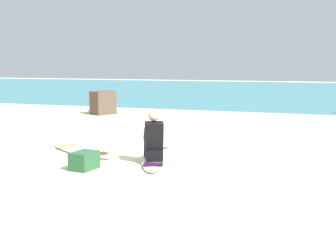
# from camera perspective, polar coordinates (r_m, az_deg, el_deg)

# --- Properties ---
(ground_plane) EXTENTS (80.00, 80.00, 0.00)m
(ground_plane) POSITION_cam_1_polar(r_m,az_deg,el_deg) (8.60, -3.79, -4.73)
(ground_plane) COLOR beige
(sea) EXTENTS (80.00, 28.00, 0.10)m
(sea) POSITION_cam_1_polar(r_m,az_deg,el_deg) (29.20, 12.52, 4.15)
(sea) COLOR teal
(sea) RESTS_ON ground
(breaking_foam) EXTENTS (80.00, 0.90, 0.11)m
(breaking_foam) POSITION_cam_1_polar(r_m,az_deg,el_deg) (15.71, 6.85, 1.20)
(breaking_foam) COLOR white
(breaking_foam) RESTS_ON ground
(surfboard_main) EXTENTS (1.26, 2.59, 0.08)m
(surfboard_main) POSITION_cam_1_polar(r_m,az_deg,el_deg) (8.57, -1.65, -4.51)
(surfboard_main) COLOR white
(surfboard_main) RESTS_ON ground
(surfer_seated) EXTENTS (0.60, 0.77, 0.95)m
(surfer_seated) POSITION_cam_1_polar(r_m,az_deg,el_deg) (8.12, -1.93, -2.32)
(surfer_seated) COLOR black
(surfer_seated) RESTS_ON surfboard_main
(surfboard_spare_near) EXTENTS (2.03, 1.36, 0.08)m
(surfboard_spare_near) POSITION_cam_1_polar(r_m,az_deg,el_deg) (9.31, -11.47, -3.66)
(surfboard_spare_near) COLOR white
(surfboard_spare_near) RESTS_ON ground
(shoreline_rock) EXTENTS (0.93, 1.01, 0.86)m
(shoreline_rock) POSITION_cam_1_polar(r_m,az_deg,el_deg) (16.15, -8.67, 2.69)
(shoreline_rock) COLOR brown
(shoreline_rock) RESTS_ON ground
(beach_bag) EXTENTS (0.41, 0.52, 0.32)m
(beach_bag) POSITION_cam_1_polar(r_m,az_deg,el_deg) (7.81, -11.12, -4.95)
(beach_bag) COLOR #285B38
(beach_bag) RESTS_ON ground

